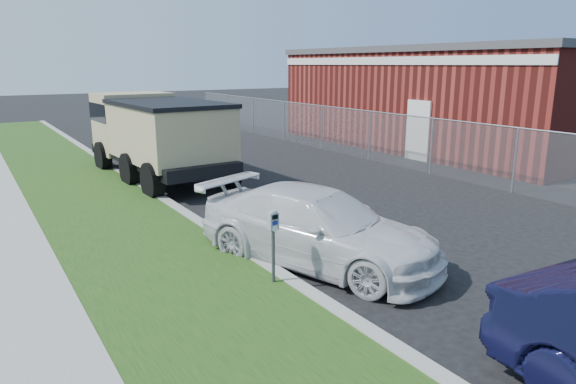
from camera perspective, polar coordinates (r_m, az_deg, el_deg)
ground at (r=10.55m, az=9.41°, el=-5.40°), size 120.00×120.00×0.00m
streetside at (r=10.03m, az=-24.04°, el=-7.11°), size 6.12×50.00×0.15m
chainlink_fence at (r=19.31m, az=9.10°, el=7.26°), size 0.06×30.06×30.00m
brick_building at (r=24.24m, az=18.46°, el=10.12°), size 9.20×14.20×4.17m
parking_meter at (r=7.94m, az=-1.66°, el=-4.34°), size 0.17×0.12×1.19m
white_wagon at (r=9.18m, az=2.91°, el=-3.81°), size 3.39×4.94×1.33m
dump_truck at (r=16.55m, az=-14.54°, el=6.48°), size 2.86×6.60×2.54m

